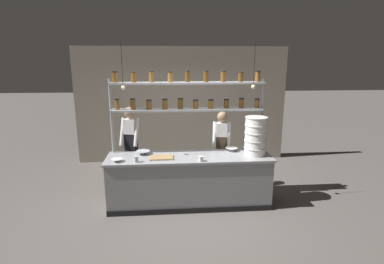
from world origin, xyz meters
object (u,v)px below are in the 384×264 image
object	(u,v)px
serving_cup_by_board	(136,159)
container_stack	(256,136)
chef_center	(222,145)
prep_bowl_center_front	(231,149)
spice_shelf_unit	(188,99)
prep_bowl_center_back	(143,153)
prep_bowl_near_left	(117,160)
cutting_board	(162,158)
serving_cup_front	(201,159)
chef_left	(131,143)

from	to	relation	value
serving_cup_by_board	container_stack	bearing A→B (deg)	6.62
container_stack	chef_center	bearing A→B (deg)	125.10
prep_bowl_center_front	serving_cup_by_board	world-z (taller)	serving_cup_by_board
spice_shelf_unit	prep_bowl_center_front	world-z (taller)	spice_shelf_unit
prep_bowl_center_back	serving_cup_by_board	xyz separation A→B (m)	(-0.08, -0.42, 0.02)
prep_bowl_center_back	serving_cup_by_board	size ratio (longest dim) A/B	2.41
prep_bowl_center_front	prep_bowl_near_left	bearing A→B (deg)	-167.58
cutting_board	prep_bowl_center_back	size ratio (longest dim) A/B	1.65
cutting_board	spice_shelf_unit	bearing A→B (deg)	40.61
container_stack	serving_cup_front	bearing A→B (deg)	-164.13
cutting_board	prep_bowl_near_left	size ratio (longest dim) A/B	2.13
container_stack	prep_bowl_near_left	distance (m)	2.44
chef_left	prep_bowl_center_front	bearing A→B (deg)	1.22
chef_center	prep_bowl_center_front	bearing A→B (deg)	-64.47
prep_bowl_near_left	prep_bowl_center_back	bearing A→B (deg)	42.56
spice_shelf_unit	serving_cup_by_board	world-z (taller)	spice_shelf_unit
chef_left	chef_center	bearing A→B (deg)	13.72
chef_left	prep_bowl_near_left	world-z (taller)	chef_left
chef_center	serving_cup_by_board	xyz separation A→B (m)	(-1.60, -0.92, 0.06)
prep_bowl_near_left	serving_cup_by_board	distance (m)	0.33
cutting_board	serving_cup_front	world-z (taller)	serving_cup_front
prep_bowl_center_front	serving_cup_by_board	bearing A→B (deg)	-163.93
spice_shelf_unit	cutting_board	world-z (taller)	spice_shelf_unit
chef_left	serving_cup_by_board	distance (m)	0.99
prep_bowl_center_back	serving_cup_front	bearing A→B (deg)	-24.86
spice_shelf_unit	serving_cup_by_board	xyz separation A→B (m)	(-0.90, -0.59, -0.92)
chef_center	cutting_board	bearing A→B (deg)	-136.25
prep_bowl_near_left	serving_cup_by_board	size ratio (longest dim) A/B	1.86
serving_cup_front	serving_cup_by_board	bearing A→B (deg)	177.67
cutting_board	chef_center	bearing A→B (deg)	32.42
container_stack	serving_cup_front	xyz separation A→B (m)	(-1.00, -0.29, -0.30)
prep_bowl_near_left	serving_cup_front	size ratio (longest dim) A/B	2.17
chef_center	prep_bowl_near_left	bearing A→B (deg)	-144.18
cutting_board	prep_bowl_center_back	world-z (taller)	prep_bowl_center_back
container_stack	serving_cup_by_board	distance (m)	2.12
serving_cup_front	spice_shelf_unit	bearing A→B (deg)	105.53
chef_left	prep_bowl_near_left	distance (m)	0.94
chef_left	prep_bowl_center_front	xyz separation A→B (m)	(1.91, -0.48, -0.03)
chef_left	serving_cup_front	size ratio (longest dim) A/B	19.68
chef_center	prep_bowl_center_back	distance (m)	1.60
chef_left	container_stack	world-z (taller)	chef_left
cutting_board	serving_cup_front	distance (m)	0.69
prep_bowl_near_left	serving_cup_by_board	bearing A→B (deg)	-7.99
container_stack	prep_bowl_near_left	xyz separation A→B (m)	(-2.41, -0.20, -0.32)
spice_shelf_unit	chef_left	distance (m)	1.48
serving_cup_front	prep_bowl_center_back	bearing A→B (deg)	155.14
chef_center	serving_cup_by_board	distance (m)	1.85
spice_shelf_unit	container_stack	world-z (taller)	spice_shelf_unit
spice_shelf_unit	serving_cup_front	world-z (taller)	spice_shelf_unit
prep_bowl_center_front	serving_cup_front	distance (m)	0.83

